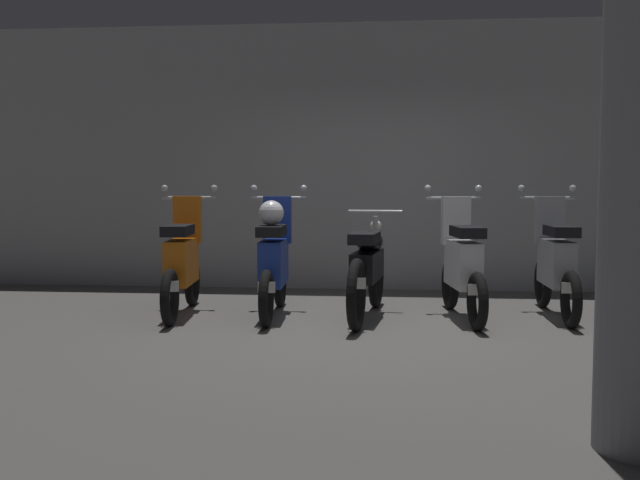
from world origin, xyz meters
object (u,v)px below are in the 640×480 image
motorbike_slot_2 (368,268)px  motorbike_slot_4 (555,263)px  motorbike_slot_0 (182,262)px  motorbike_slot_3 (462,264)px  motorbike_slot_1 (274,259)px

motorbike_slot_2 → motorbike_slot_4: size_ratio=1.16×
motorbike_slot_0 → motorbike_slot_2: size_ratio=0.86×
motorbike_slot_3 → motorbike_slot_2: bearing=-175.8°
motorbike_slot_0 → motorbike_slot_3: same height
motorbike_slot_3 → motorbike_slot_4: 0.94m
motorbike_slot_2 → motorbike_slot_4: (1.83, 0.27, 0.04)m
motorbike_slot_0 → motorbike_slot_1: same height
motorbike_slot_0 → motorbike_slot_2: motorbike_slot_0 is taller
motorbike_slot_2 → motorbike_slot_4: motorbike_slot_4 is taller
motorbike_slot_4 → motorbike_slot_0: bearing=-175.9°
motorbike_slot_0 → motorbike_slot_1: size_ratio=1.00×
motorbike_slot_0 → motorbike_slot_3: (2.75, 0.06, 0.00)m
motorbike_slot_3 → motorbike_slot_0: bearing=-178.8°
motorbike_slot_0 → motorbike_slot_2: bearing=-0.2°
motorbike_slot_2 → motorbike_slot_4: 1.85m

